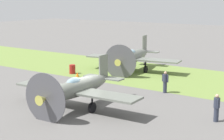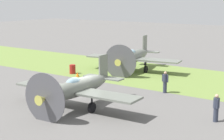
% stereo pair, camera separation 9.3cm
% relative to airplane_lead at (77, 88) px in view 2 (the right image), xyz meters
% --- Properties ---
extents(ground_plane, '(160.00, 160.00, 0.00)m').
position_rel_airplane_lead_xyz_m(ground_plane, '(0.44, -1.10, -1.43)').
color(ground_plane, '#605E5B').
extents(grass_verge, '(120.00, 11.00, 0.01)m').
position_rel_airplane_lead_xyz_m(grass_verge, '(0.44, -12.68, -1.43)').
color(grass_verge, olive).
rests_on(grass_verge, ground).
extents(airplane_lead, '(9.58, 7.58, 3.42)m').
position_rel_airplane_lead_xyz_m(airplane_lead, '(0.00, 0.00, 0.00)').
color(airplane_lead, slate).
rests_on(airplane_lead, ground).
extents(airplane_wingman, '(10.01, 7.98, 3.54)m').
position_rel_airplane_lead_xyz_m(airplane_wingman, '(3.70, -13.19, 0.05)').
color(airplane_wingman, slate).
rests_on(airplane_wingman, ground).
extents(ground_crew_chief, '(0.38, 0.55, 1.73)m').
position_rel_airplane_lead_xyz_m(ground_crew_chief, '(-8.74, -2.66, -0.52)').
color(ground_crew_chief, '#2D3342').
rests_on(ground_crew_chief, ground).
extents(ground_crew_mechanic, '(0.61, 0.38, 1.73)m').
position_rel_airplane_lead_xyz_m(ground_crew_mechanic, '(-3.04, -7.09, -0.52)').
color(ground_crew_mechanic, '#2D3342').
rests_on(ground_crew_mechanic, ground).
extents(fuel_drum, '(0.60, 0.60, 0.90)m').
position_rel_airplane_lead_xyz_m(fuel_drum, '(7.93, -8.51, -0.98)').
color(fuel_drum, maroon).
rests_on(fuel_drum, ground).
extents(runway_marker_cone, '(0.36, 0.36, 0.44)m').
position_rel_airplane_lead_xyz_m(runway_marker_cone, '(6.59, -7.69, -1.21)').
color(runway_marker_cone, orange).
rests_on(runway_marker_cone, ground).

